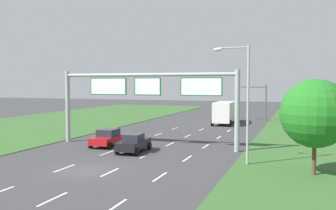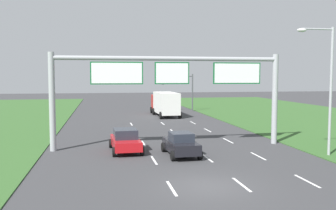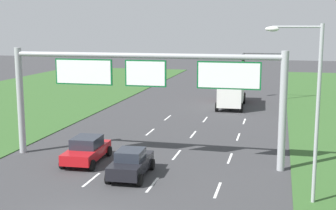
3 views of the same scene
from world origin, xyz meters
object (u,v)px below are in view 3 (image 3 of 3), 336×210
at_px(street_lamp, 310,98).
at_px(car_near_red, 131,163).
at_px(box_truck, 232,90).
at_px(car_lead_silver, 87,150).
at_px(traffic_light_mast, 266,66).
at_px(sign_gantry, 145,82).

bearing_deg(street_lamp, car_near_red, 169.04).
relative_size(box_truck, street_lamp, 1.02).
bearing_deg(car_lead_silver, traffic_light_mast, 68.05).
distance_m(box_truck, street_lamp, 27.38).
height_order(car_lead_silver, street_lamp, street_lamp).
bearing_deg(car_near_red, car_lead_silver, 147.35).
xyz_separation_m(car_near_red, traffic_light_mast, (6.35, 30.31, 3.09)).
bearing_deg(traffic_light_mast, street_lamp, -84.69).
height_order(car_lead_silver, box_truck, box_truck).
xyz_separation_m(car_near_red, box_truck, (3.12, 24.65, 0.94)).
bearing_deg(box_truck, traffic_light_mast, 58.51).
bearing_deg(sign_gantry, street_lamp, -27.79).
xyz_separation_m(box_truck, street_lamp, (6.21, -26.45, 3.36)).
bearing_deg(box_truck, car_near_red, -99.07).
height_order(car_lead_silver, sign_gantry, sign_gantry).
relative_size(car_near_red, street_lamp, 0.48).
bearing_deg(traffic_light_mast, car_near_red, -101.82).
distance_m(car_near_red, traffic_light_mast, 31.13).
bearing_deg(sign_gantry, box_truck, 81.68).
bearing_deg(car_near_red, box_truck, 80.37).
relative_size(traffic_light_mast, street_lamp, 0.66).
height_order(car_near_red, traffic_light_mast, traffic_light_mast).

